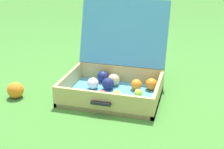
{
  "coord_description": "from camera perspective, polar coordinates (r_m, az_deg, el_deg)",
  "views": [
    {
      "loc": [
        0.44,
        -1.66,
        0.84
      ],
      "look_at": [
        -0.01,
        -0.04,
        0.15
      ],
      "focal_mm": 49.84,
      "sensor_mm": 36.0,
      "label": 1
    }
  ],
  "objects": [
    {
      "name": "open_suitcase",
      "position": [
        1.91,
        0.66,
        -0.01
      ],
      "size": [
        0.57,
        0.59,
        0.54
      ],
      "color": "#4799C6",
      "rests_on": "ground"
    },
    {
      "name": "ground_plane",
      "position": [
        1.91,
        0.68,
        -3.77
      ],
      "size": [
        16.0,
        16.0,
        0.0
      ],
      "primitive_type": "plane",
      "color": "#3D7A2D"
    },
    {
      "name": "stray_ball_on_grass",
      "position": [
        1.95,
        -17.28,
        -2.75
      ],
      "size": [
        0.1,
        0.1,
        0.1
      ],
      "primitive_type": "sphere",
      "color": "orange",
      "rests_on": "ground"
    }
  ]
}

